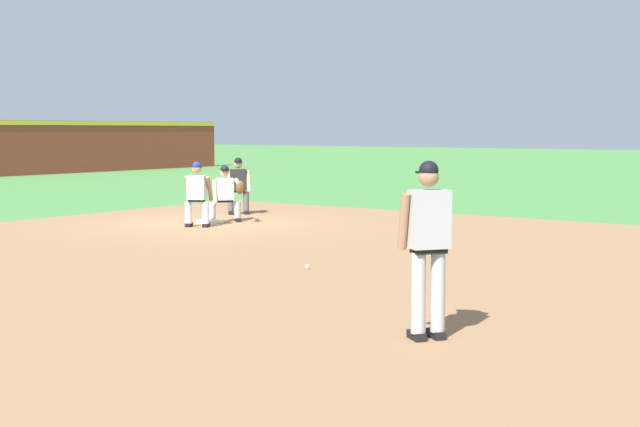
# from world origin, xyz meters

# --- Properties ---
(ground_plane) EXTENTS (160.00, 160.00, 0.00)m
(ground_plane) POSITION_xyz_m (0.00, 0.00, 0.00)
(ground_plane) COLOR #47843D
(infield_dirt_patch) EXTENTS (18.00, 18.00, 0.01)m
(infield_dirt_patch) POSITION_xyz_m (-3.55, -4.84, 0.00)
(infield_dirt_patch) COLOR #936B47
(infield_dirt_patch) RESTS_ON ground
(first_base_bag) EXTENTS (0.38, 0.38, 0.09)m
(first_base_bag) POSITION_xyz_m (0.00, 0.00, 0.04)
(first_base_bag) COLOR white
(first_base_bag) RESTS_ON ground
(baseball) EXTENTS (0.07, 0.07, 0.07)m
(baseball) POSITION_xyz_m (-4.06, -5.88, 0.04)
(baseball) COLOR white
(baseball) RESTS_ON ground
(pitcher) EXTENTS (0.84, 0.55, 1.86)m
(pitcher) POSITION_xyz_m (-7.06, -9.67, 1.06)
(pitcher) COLOR black
(pitcher) RESTS_ON ground
(first_baseman) EXTENTS (0.72, 1.09, 1.34)m
(first_baseman) POSITION_xyz_m (0.47, -0.16, 0.73)
(first_baseman) COLOR black
(first_baseman) RESTS_ON ground
(baserunner) EXTENTS (0.60, 0.67, 1.46)m
(baserunner) POSITION_xyz_m (-0.68, -0.32, 0.79)
(baserunner) COLOR black
(baserunner) RESTS_ON ground
(umpire) EXTENTS (0.68, 0.66, 1.46)m
(umpire) POSITION_xyz_m (2.12, 0.89, 0.79)
(umpire) COLOR black
(umpire) RESTS_ON ground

